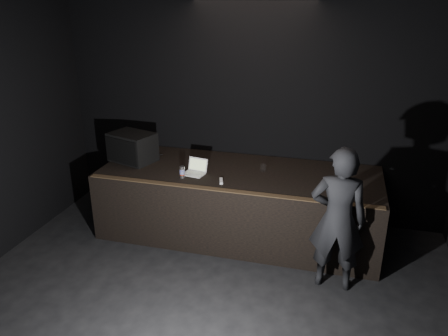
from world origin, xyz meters
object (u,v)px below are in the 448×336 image
(stage_riser, at_px, (239,202))
(person, at_px, (338,219))
(laptop, at_px, (196,170))
(beer_can, at_px, (182,172))
(stage_monitor, at_px, (132,147))

(stage_riser, xyz_separation_m, person, (1.42, -0.95, 0.40))
(stage_riser, distance_m, laptop, 0.84)
(beer_can, height_order, person, person)
(laptop, bearing_deg, stage_monitor, 178.42)
(stage_monitor, xyz_separation_m, laptop, (1.09, -0.23, -0.17))
(stage_monitor, distance_m, beer_can, 1.07)
(stage_riser, relative_size, stage_monitor, 5.24)
(stage_monitor, relative_size, person, 0.42)
(person, bearing_deg, stage_monitor, -17.00)
(stage_riser, distance_m, stage_monitor, 1.82)
(stage_monitor, relative_size, beer_can, 4.51)
(stage_monitor, bearing_deg, beer_can, -6.73)
(laptop, relative_size, person, 0.19)
(stage_riser, relative_size, beer_can, 23.64)
(stage_riser, distance_m, person, 1.75)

